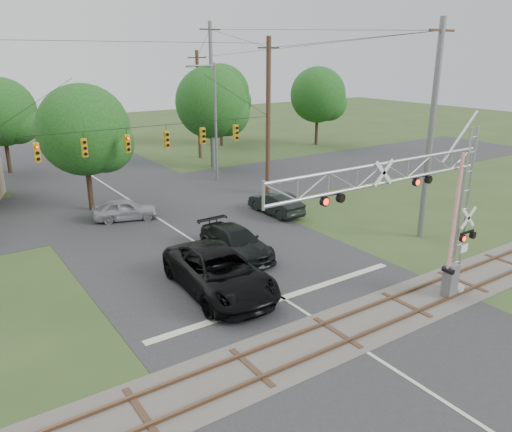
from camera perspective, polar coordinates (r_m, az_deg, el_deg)
ground at (r=18.94m, az=13.54°, el=-15.54°), size 160.00×160.00×0.00m
road_main at (r=25.76m, az=-3.01°, el=-5.55°), size 14.00×90.00×0.02m
road_cross at (r=37.77m, az=-14.12°, el=1.69°), size 90.00×12.00×0.02m
railroad_track at (r=20.07m, az=9.26°, el=-13.04°), size 90.00×3.20×0.17m
crossing_gantry at (r=20.50m, az=17.95°, el=1.01°), size 11.12×0.95×7.46m
traffic_signal_span at (r=33.27m, az=-10.92°, el=9.62°), size 19.34×0.36×11.50m
pickup_black at (r=22.62m, az=-4.22°, el=-6.42°), size 3.66×7.13×1.93m
car_dark at (r=26.59m, az=-2.29°, el=-3.01°), size 2.26×5.30×1.52m
sedan_silver at (r=33.40m, az=-14.72°, el=0.73°), size 4.40×2.78×1.40m
suv_dark at (r=33.51m, az=2.27°, el=1.46°), size 1.65×4.51×1.48m
streetlight at (r=41.79m, az=-4.88°, el=11.24°), size 2.57×0.27×9.63m
utility_poles at (r=36.06m, az=-10.94°, el=11.14°), size 25.09×28.45×12.98m
treeline at (r=47.58m, az=-15.03°, el=11.87°), size 56.69×23.15×9.34m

